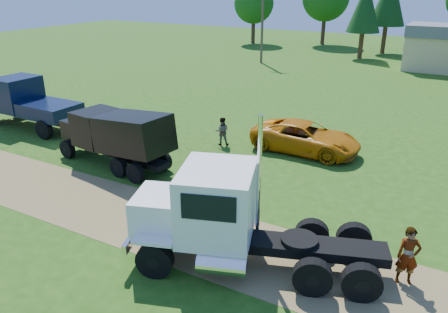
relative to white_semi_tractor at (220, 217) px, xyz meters
The scene contains 10 objects.
ground 2.18m from the white_semi_tractor, 130.26° to the left, with size 140.00×140.00×0.00m, color #204910.
dirt_track 2.17m from the white_semi_tractor, 130.26° to the left, with size 120.00×4.20×0.01m, color olive.
white_semi_tractor is the anchor object (origin of this frame).
black_dump_truck 9.98m from the white_semi_tractor, 151.55° to the left, with size 7.34×3.04×3.12m.
navy_truck 19.60m from the white_semi_tractor, 159.47° to the left, with size 7.52×2.72×3.22m.
orange_pickup 11.45m from the white_semi_tractor, 94.67° to the left, with size 2.79×6.05×1.68m, color #C26F09.
spectator_a 6.07m from the white_semi_tractor, 18.29° to the left, with size 0.72×0.47×1.98m, color #999999.
spectator_b 11.50m from the white_semi_tractor, 118.90° to the left, with size 0.81×0.63×1.67m, color #999999.
tan_shed 41.11m from the white_semi_tractor, 85.59° to the left, with size 6.20×5.40×4.70m.
tree_row 52.62m from the white_semi_tractor, 88.74° to the left, with size 54.38×15.96×10.70m.
Camera 1 is at (7.07, -11.96, 9.05)m, focal length 35.00 mm.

